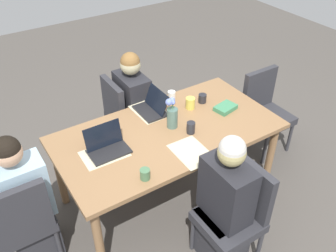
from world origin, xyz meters
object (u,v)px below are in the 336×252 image
object	(u,v)px
person_near_left_mid	(133,112)
coffee_mug_far_left	(172,96)
book_red_cover	(225,108)
person_far_left_near	(224,207)
chair_far_left_near	(237,210)
chair_head_right_left_far	(22,220)
laptop_head_right_left_far	(107,146)
flower_vase	(172,115)
coffee_mug_centre_left	(191,128)
coffee_mug_centre_right	(190,103)
coffee_mug_near_left	(202,98)
chair_near_left_mid	(125,113)
person_head_right_left_far	(26,207)
chair_head_left_right_near	(264,108)
coffee_mug_near_right	(145,174)
dining_table	(168,138)
laptop_near_left_mid	(152,108)

from	to	relation	value
person_near_left_mid	coffee_mug_far_left	size ratio (longest dim) A/B	12.73
book_red_cover	person_far_left_near	bearing A→B (deg)	39.94
chair_far_left_near	person_far_left_near	distance (m)	0.10
chair_head_right_left_far	laptop_head_right_left_far	bearing A→B (deg)	-173.77
person_near_left_mid	flower_vase	bearing A→B (deg)	91.71
coffee_mug_centre_left	book_red_cover	world-z (taller)	coffee_mug_centre_left
flower_vase	book_red_cover	size ratio (longest dim) A/B	1.50
flower_vase	coffee_mug_centre_left	size ratio (longest dim) A/B	2.87
person_near_left_mid	coffee_mug_centre_right	xyz separation A→B (m)	(-0.33, 0.54, 0.29)
chair_far_left_near	coffee_mug_near_left	distance (m)	1.18
flower_vase	chair_near_left_mid	bearing A→B (deg)	-82.82
person_head_right_left_far	coffee_mug_centre_left	distance (m)	1.46
chair_far_left_near	person_far_left_near	world-z (taller)	person_far_left_near
chair_head_left_right_near	coffee_mug_near_right	xyz separation A→B (m)	(1.74, 0.47, 0.30)
chair_near_left_mid	coffee_mug_centre_right	size ratio (longest dim) A/B	8.20
flower_vase	laptop_head_right_left_far	bearing A→B (deg)	-0.68
chair_far_left_near	person_head_right_left_far	size ratio (longest dim) A/B	0.75
coffee_mug_near_left	person_near_left_mid	bearing A→B (deg)	-47.03
coffee_mug_centre_left	dining_table	bearing A→B (deg)	-40.67
chair_near_left_mid	coffee_mug_centre_left	size ratio (longest dim) A/B	8.61
chair_near_left_mid	laptop_head_right_left_far	size ratio (longest dim) A/B	2.81
coffee_mug_near_left	coffee_mug_near_right	size ratio (longest dim) A/B	0.99
person_far_left_near	coffee_mug_centre_left	xyz separation A→B (m)	(-0.14, -0.66, 0.28)
dining_table	laptop_head_right_left_far	size ratio (longest dim) A/B	6.10
dining_table	chair_far_left_near	xyz separation A→B (m)	(-0.08, 0.85, -0.18)
chair_head_left_right_near	coffee_mug_centre_left	size ratio (longest dim) A/B	8.61
chair_head_left_right_near	coffee_mug_far_left	bearing A→B (deg)	-18.86
person_far_left_near	person_head_right_left_far	xyz separation A→B (m)	(1.27, -0.82, 0.00)
person_far_left_near	flower_vase	size ratio (longest dim) A/B	3.99
coffee_mug_far_left	laptop_near_left_mid	bearing A→B (deg)	14.95
chair_far_left_near	coffee_mug_centre_left	world-z (taller)	chair_far_left_near
person_head_right_left_far	coffee_mug_centre_right	bearing A→B (deg)	-174.56
coffee_mug_centre_right	person_near_left_mid	bearing A→B (deg)	-58.88
person_near_left_mid	person_head_right_left_far	distance (m)	1.49
person_far_left_near	laptop_head_right_left_far	world-z (taller)	person_far_left_near
flower_vase	coffee_mug_far_left	size ratio (longest dim) A/B	3.19
person_far_left_near	chair_head_right_left_far	distance (m)	1.53
person_far_left_near	book_red_cover	size ratio (longest dim) A/B	5.97
person_head_right_left_far	person_near_left_mid	bearing A→B (deg)	-151.86
chair_head_right_left_far	laptop_head_right_left_far	xyz separation A→B (m)	(-0.77, -0.08, 0.30)
person_far_left_near	laptop_head_right_left_far	bearing A→B (deg)	-55.69
laptop_near_left_mid	chair_far_left_near	bearing A→B (deg)	91.99
coffee_mug_centre_left	book_red_cover	bearing A→B (deg)	-167.07
person_far_left_near	coffee_mug_centre_right	size ratio (longest dim) A/B	10.89
chair_head_right_left_far	laptop_near_left_mid	world-z (taller)	laptop_near_left_mid
flower_vase	book_red_cover	distance (m)	0.58
person_head_right_left_far	chair_head_left_right_near	xyz separation A→B (m)	(-2.55, -0.04, -0.03)
person_far_left_near	chair_head_right_left_far	world-z (taller)	person_far_left_near
chair_near_left_mid	chair_head_right_left_far	size ratio (longest dim) A/B	1.00
chair_far_left_near	coffee_mug_near_right	world-z (taller)	chair_far_left_near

